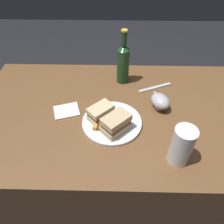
{
  "coord_description": "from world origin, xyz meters",
  "views": [
    {
      "loc": [
        -0.01,
        0.72,
        1.44
      ],
      "look_at": [
        0.0,
        0.04,
        0.78
      ],
      "focal_mm": 34.86,
      "sensor_mm": 36.0,
      "label": 1
    }
  ],
  "objects": [
    {
      "name": "cider_bottle",
      "position": [
        -0.05,
        -0.23,
        0.87
      ],
      "size": [
        0.06,
        0.06,
        0.28
      ],
      "color": "#19421E",
      "rests_on": "dining_table"
    },
    {
      "name": "pint_glass",
      "position": [
        -0.25,
        0.25,
        0.83
      ],
      "size": [
        0.08,
        0.08,
        0.16
      ],
      "color": "white",
      "rests_on": "dining_table"
    },
    {
      "name": "sandwich_half_right",
      "position": [
        -0.02,
        0.13,
        0.81
      ],
      "size": [
        0.13,
        0.13,
        0.08
      ],
      "color": "#CCB284",
      "rests_on": "plate"
    },
    {
      "name": "napkin",
      "position": [
        0.21,
        0.01,
        0.76
      ],
      "size": [
        0.13,
        0.12,
        0.01
      ],
      "primitive_type": "cube",
      "rotation": [
        0.0,
        0.0,
        0.31
      ],
      "color": "white",
      "rests_on": "dining_table"
    },
    {
      "name": "potato_wedge_middle",
      "position": [
        0.04,
        0.09,
        0.78
      ],
      "size": [
        0.04,
        0.05,
        0.02
      ],
      "primitive_type": "cube",
      "rotation": [
        0.0,
        0.0,
        4.16
      ],
      "color": "#AD702D",
      "rests_on": "plate"
    },
    {
      "name": "sandwich_half_left",
      "position": [
        0.05,
        0.06,
        0.8
      ],
      "size": [
        0.12,
        0.12,
        0.06
      ],
      "color": "beige",
      "rests_on": "plate"
    },
    {
      "name": "potato_wedge_back",
      "position": [
        0.04,
        0.11,
        0.78
      ],
      "size": [
        0.03,
        0.05,
        0.02
      ],
      "primitive_type": "cube",
      "rotation": [
        0.0,
        0.0,
        4.58
      ],
      "color": "#AD702D",
      "rests_on": "plate"
    },
    {
      "name": "dining_table",
      "position": [
        0.0,
        0.0,
        0.38
      ],
      "size": [
        1.28,
        0.77,
        0.75
      ],
      "primitive_type": "cube",
      "color": "brown",
      "rests_on": "ground"
    },
    {
      "name": "fork",
      "position": [
        -0.22,
        -0.17,
        0.76
      ],
      "size": [
        0.17,
        0.09,
        0.01
      ],
      "primitive_type": "cube",
      "rotation": [
        0.0,
        0.0,
        3.54
      ],
      "color": "silver",
      "rests_on": "dining_table"
    },
    {
      "name": "plate",
      "position": [
        0.0,
        0.08,
        0.76
      ],
      "size": [
        0.26,
        0.26,
        0.01
      ],
      "primitive_type": "cylinder",
      "color": "white",
      "rests_on": "dining_table"
    },
    {
      "name": "potato_wedge_right_edge",
      "position": [
        0.07,
        0.08,
        0.78
      ],
      "size": [
        0.05,
        0.03,
        0.02
      ],
      "primitive_type": "cube",
      "rotation": [
        0.0,
        0.0,
        2.87
      ],
      "color": "#AD702D",
      "rests_on": "plate"
    },
    {
      "name": "potato_wedge_front",
      "position": [
        0.0,
        0.14,
        0.78
      ],
      "size": [
        0.04,
        0.02,
        0.02
      ],
      "primitive_type": "cube",
      "rotation": [
        0.0,
        0.0,
        3.0
      ],
      "color": "#AD702D",
      "rests_on": "plate"
    },
    {
      "name": "gravy_boat",
      "position": [
        -0.22,
        -0.02,
        0.8
      ],
      "size": [
        0.11,
        0.12,
        0.07
      ],
      "color": "#B7B7BC",
      "rests_on": "dining_table"
    },
    {
      "name": "potato_wedge_left_edge",
      "position": [
        0.06,
        0.11,
        0.78
      ],
      "size": [
        0.03,
        0.05,
        0.02
      ],
      "primitive_type": "cube",
      "rotation": [
        0.0,
        0.0,
        1.31
      ],
      "color": "gold",
      "rests_on": "plate"
    },
    {
      "name": "ground_plane",
      "position": [
        0.0,
        0.0,
        0.0
      ],
      "size": [
        6.0,
        6.0,
        0.0
      ],
      "primitive_type": "plane",
      "color": "black"
    }
  ]
}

